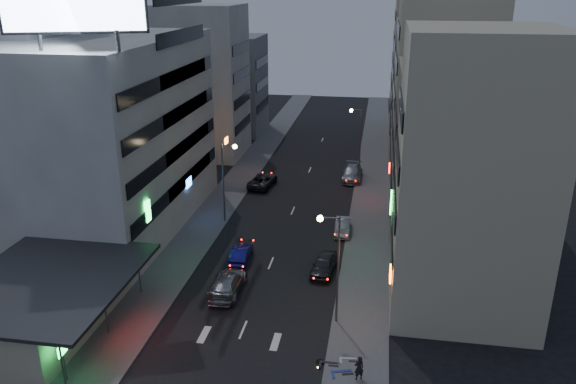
% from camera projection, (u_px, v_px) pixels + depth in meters
% --- Properties ---
extents(ground, '(180.00, 180.00, 0.00)m').
position_uv_depth(ground, '(228.00, 366.00, 35.27)').
color(ground, black).
rests_on(ground, ground).
extents(sidewalk_left, '(4.00, 120.00, 0.12)m').
position_uv_depth(sidewalk_left, '(229.00, 193.00, 64.19)').
color(sidewalk_left, '#4C4C4F').
rests_on(sidewalk_left, ground).
extents(sidewalk_right, '(4.00, 120.00, 0.12)m').
position_uv_depth(sidewalk_right, '(370.00, 201.00, 61.72)').
color(sidewalk_right, '#4C4C4F').
rests_on(sidewalk_right, ground).
extents(food_court, '(11.00, 13.00, 3.88)m').
position_uv_depth(food_court, '(39.00, 303.00, 38.57)').
color(food_court, '#B1A88A').
rests_on(food_court, ground).
extents(white_building, '(14.00, 24.00, 18.00)m').
position_uv_depth(white_building, '(106.00, 136.00, 53.21)').
color(white_building, silver).
rests_on(white_building, ground).
extents(grey_tower, '(10.00, 14.00, 34.00)m').
position_uv_depth(grey_tower, '(25.00, 44.00, 54.57)').
color(grey_tower, slate).
rests_on(grey_tower, ground).
extents(shophouse_near, '(10.00, 11.00, 20.00)m').
position_uv_depth(shophouse_near, '(470.00, 175.00, 39.14)').
color(shophouse_near, '#B1A88A').
rests_on(shophouse_near, ground).
extents(shophouse_mid, '(11.00, 12.00, 16.00)m').
position_uv_depth(shophouse_mid, '(456.00, 156.00, 50.39)').
color(shophouse_mid, gray).
rests_on(shophouse_mid, ground).
extents(shophouse_far, '(10.00, 14.00, 22.00)m').
position_uv_depth(shophouse_far, '(441.00, 96.00, 61.42)').
color(shophouse_far, '#B1A88A').
rests_on(shophouse_far, ground).
extents(far_left_a, '(11.00, 10.00, 20.00)m').
position_uv_depth(far_left_a, '(202.00, 82.00, 75.72)').
color(far_left_a, silver).
rests_on(far_left_a, ground).
extents(far_left_b, '(12.00, 10.00, 15.00)m').
position_uv_depth(far_left_b, '(225.00, 84.00, 88.69)').
color(far_left_b, slate).
rests_on(far_left_b, ground).
extents(far_right_a, '(11.00, 12.00, 18.00)m').
position_uv_depth(far_right_a, '(434.00, 90.00, 75.90)').
color(far_right_a, gray).
rests_on(far_right_a, ground).
extents(far_right_b, '(12.00, 12.00, 24.00)m').
position_uv_depth(far_right_b, '(432.00, 55.00, 87.70)').
color(far_right_b, '#B1A88A').
rests_on(far_right_b, ground).
extents(street_lamp_right_near, '(1.60, 0.44, 8.02)m').
position_uv_depth(street_lamp_right_near, '(333.00, 254.00, 38.01)').
color(street_lamp_right_near, '#595B60').
rests_on(street_lamp_right_near, sidewalk_right).
extents(street_lamp_left, '(1.60, 0.44, 8.02)m').
position_uv_depth(street_lamp_left, '(227.00, 171.00, 54.62)').
color(street_lamp_left, '#595B60').
rests_on(street_lamp_left, sidewalk_left).
extents(street_lamp_right_far, '(1.60, 0.44, 8.02)m').
position_uv_depth(street_lamp_right_far, '(358.00, 131.00, 69.42)').
color(street_lamp_right_far, '#595B60').
rests_on(street_lamp_right_far, sidewalk_right).
extents(parked_car_right_near, '(2.26, 4.52, 1.48)m').
position_uv_depth(parked_car_right_near, '(324.00, 265.00, 46.39)').
color(parked_car_right_near, '#28282D').
rests_on(parked_car_right_near, ground).
extents(parked_car_right_mid, '(1.53, 4.05, 1.32)m').
position_uv_depth(parked_car_right_mid, '(343.00, 227.00, 53.78)').
color(parked_car_right_mid, '#A1A3A9').
rests_on(parked_car_right_mid, ground).
extents(parked_car_left, '(3.03, 5.56, 1.48)m').
position_uv_depth(parked_car_left, '(263.00, 180.00, 66.10)').
color(parked_car_left, '#29292F').
rests_on(parked_car_left, ground).
extents(parked_car_right_far, '(2.33, 5.65, 1.63)m').
position_uv_depth(parked_car_right_far, '(352.00, 173.00, 68.39)').
color(parked_car_right_far, gray).
rests_on(parked_car_right_far, ground).
extents(road_car_blue, '(1.61, 4.16, 1.35)m').
position_uv_depth(road_car_blue, '(241.00, 253.00, 48.43)').
color(road_car_blue, navy).
rests_on(road_car_blue, ground).
extents(road_car_silver, '(2.25, 5.43, 1.57)m').
position_uv_depth(road_car_silver, '(228.00, 283.00, 43.41)').
color(road_car_silver, gray).
rests_on(road_car_silver, ground).
extents(person, '(0.71, 0.61, 1.64)m').
position_uv_depth(person, '(359.00, 368.00, 33.64)').
color(person, black).
rests_on(person, sidewalk_right).
extents(scooter_blue, '(1.16, 2.05, 1.19)m').
position_uv_depth(scooter_blue, '(352.00, 361.00, 34.59)').
color(scooter_blue, navy).
rests_on(scooter_blue, sidewalk_right).
extents(scooter_black_b, '(0.60, 1.78, 1.09)m').
position_uv_depth(scooter_black_b, '(339.00, 355.00, 35.22)').
color(scooter_black_b, black).
rests_on(scooter_black_b, sidewalk_right).
extents(scooter_silver_b, '(0.76, 1.83, 1.09)m').
position_uv_depth(scooter_silver_b, '(359.00, 351.00, 35.67)').
color(scooter_silver_b, silver).
rests_on(scooter_silver_b, sidewalk_right).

